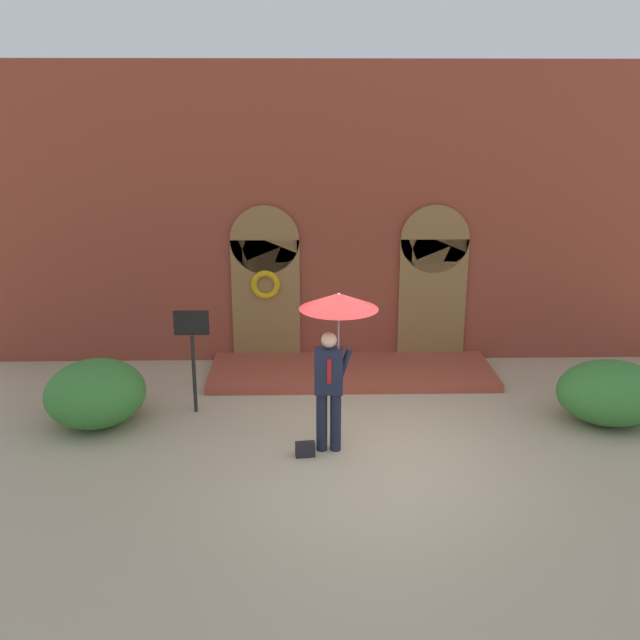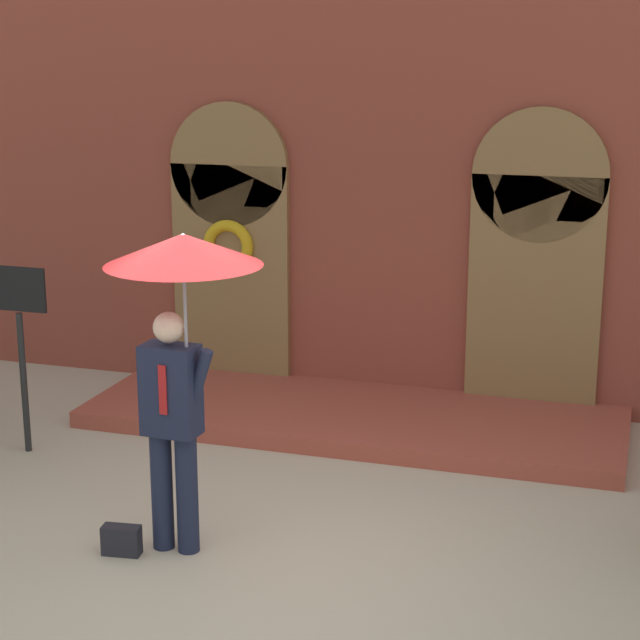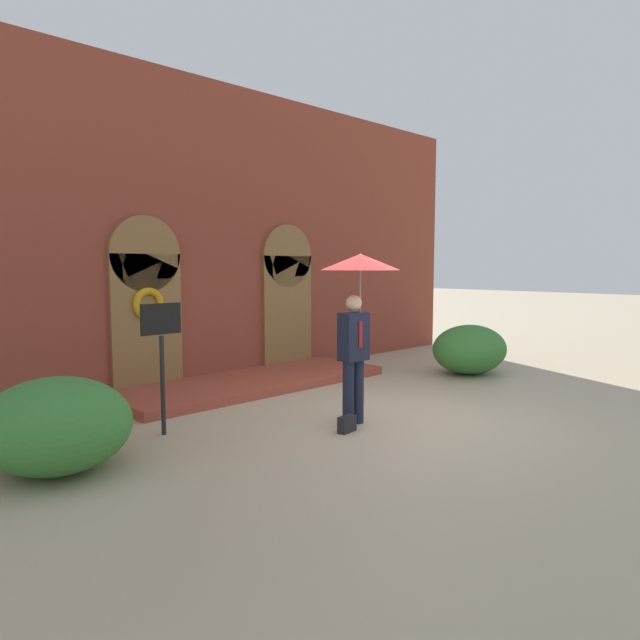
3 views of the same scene
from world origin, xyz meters
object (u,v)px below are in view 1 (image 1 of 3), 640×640
at_px(sign_post, 192,344).
at_px(handbag, 305,449).
at_px(shrub_right, 611,393).
at_px(shrub_left, 96,393).
at_px(person_with_umbrella, 336,325).

bearing_deg(sign_post, handbag, -41.87).
height_order(sign_post, shrub_right, sign_post).
relative_size(handbag, shrub_left, 0.17).
xyz_separation_m(person_with_umbrella, shrub_left, (-3.71, 0.99, -1.40)).
distance_m(handbag, shrub_right, 4.93).
relative_size(person_with_umbrella, sign_post, 1.37).
xyz_separation_m(shrub_left, shrub_right, (8.08, -0.14, -0.01)).
bearing_deg(handbag, shrub_left, 152.80).
bearing_deg(shrub_left, shrub_right, -0.97).
distance_m(shrub_left, shrub_right, 8.08).
bearing_deg(sign_post, person_with_umbrella, -32.19).
bearing_deg(handbag, shrub_right, 5.25).
bearing_deg(handbag, person_with_umbrella, 17.28).
bearing_deg(sign_post, shrub_left, -164.57).
distance_m(sign_post, shrub_right, 6.65).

